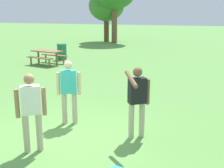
# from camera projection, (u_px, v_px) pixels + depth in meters

# --- Properties ---
(ground_plane) EXTENTS (120.00, 120.00, 0.00)m
(ground_plane) POSITION_uv_depth(u_px,v_px,m) (64.00, 139.00, 6.58)
(ground_plane) COLOR #609947
(person_thrower) EXTENTS (0.50, 0.84, 1.64)m
(person_thrower) POSITION_uv_depth(u_px,v_px,m) (137.00, 97.00, 6.44)
(person_thrower) COLOR #B7AD93
(person_thrower) RESTS_ON ground
(person_catcher) EXTENTS (0.50, 0.41, 1.64)m
(person_catcher) POSITION_uv_depth(u_px,v_px,m) (31.00, 108.00, 5.77)
(person_catcher) COLOR #B7AD93
(person_catcher) RESTS_ON ground
(person_bystander) EXTENTS (0.56, 0.36, 1.64)m
(person_bystander) POSITION_uv_depth(u_px,v_px,m) (69.00, 88.00, 7.29)
(person_bystander) COLOR #B7AD93
(person_bystander) RESTS_ON ground
(picnic_table_near) EXTENTS (1.92, 1.69, 0.77)m
(picnic_table_near) POSITION_uv_depth(u_px,v_px,m) (47.00, 54.00, 15.83)
(picnic_table_near) COLOR olive
(picnic_table_near) RESTS_ON ground
(trash_can_further_along) EXTENTS (0.59, 0.59, 0.96)m
(trash_can_further_along) POSITION_uv_depth(u_px,v_px,m) (62.00, 52.00, 17.52)
(trash_can_further_along) COLOR #237047
(trash_can_further_along) RESTS_ON ground
(tree_tall_left) EXTENTS (3.40, 3.40, 4.84)m
(tree_tall_left) POSITION_uv_depth(u_px,v_px,m) (106.00, 6.00, 27.78)
(tree_tall_left) COLOR brown
(tree_tall_left) RESTS_ON ground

